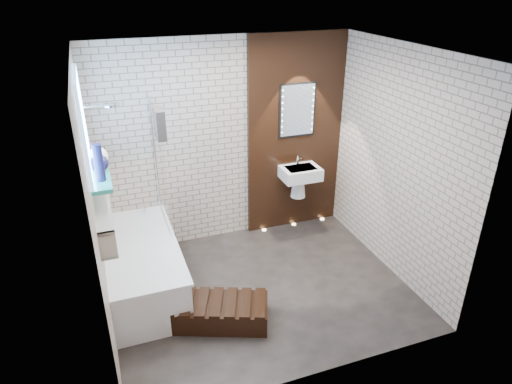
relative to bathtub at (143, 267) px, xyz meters
name	(u,v)px	position (x,y,z in m)	size (l,w,h in m)	color
ground	(261,289)	(1.22, -0.45, -0.29)	(3.20, 3.20, 0.00)	black
room_shell	(261,185)	(1.22, -0.45, 1.01)	(3.24, 3.20, 2.60)	#BCA895
walnut_panel	(295,136)	(2.17, 0.82, 1.01)	(1.30, 0.06, 2.60)	black
clerestory_window	(87,134)	(-0.34, -0.10, 1.61)	(0.18, 1.00, 0.94)	#7FADE0
display_niche	(104,211)	(-0.31, -0.30, 0.91)	(0.14, 1.30, 0.26)	teal
bathtub	(143,267)	(0.00, 0.00, 0.00)	(0.79, 1.74, 0.70)	white
bath_screen	(160,166)	(0.35, 0.44, 0.99)	(0.01, 0.78, 1.40)	white
towel	(160,124)	(0.35, 0.15, 1.56)	(0.09, 0.23, 0.31)	black
shower_head	(111,105)	(-0.08, 0.50, 1.71)	(0.18, 0.18, 0.02)	silver
washbasin	(300,177)	(2.17, 0.62, 0.50)	(0.50, 0.36, 0.58)	white
led_mirror	(297,110)	(2.17, 0.78, 1.36)	(0.50, 0.02, 0.70)	black
walnut_step	(217,312)	(0.62, -0.80, -0.18)	(1.02, 0.45, 0.23)	black
niche_bottles	(105,222)	(-0.31, -0.44, 0.87)	(0.06, 0.86, 0.13)	maroon
sill_vases	(99,160)	(-0.28, -0.13, 1.36)	(0.19, 0.50, 0.34)	#16173E
floor_uplights	(294,224)	(2.17, 0.75, -0.29)	(0.96, 0.06, 0.01)	#FFD899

